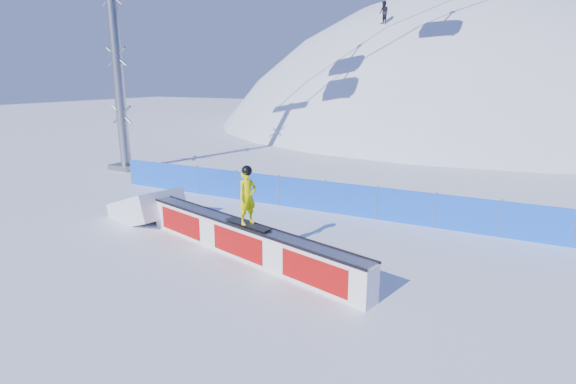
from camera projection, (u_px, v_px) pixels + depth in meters
The scene contains 6 objects.
ground at pixel (296, 258), 12.74m from camera, with size 160.00×160.00×0.00m, color white.
snow_hill at pixel (452, 276), 53.35m from camera, with size 64.00×64.00×64.00m.
safety_fence at pixel (350, 200), 16.46m from camera, with size 22.05×0.05×1.30m.
rail_box at pixel (245, 241), 12.63m from camera, with size 8.30×2.84×1.01m.
snow_ramp at pixel (148, 219), 16.24m from camera, with size 2.57×1.71×0.96m, color white, non-canonical shape.
snowboarder at pixel (247, 196), 12.19m from camera, with size 1.62×0.71×1.67m.
Camera 1 is at (5.25, -10.65, 4.98)m, focal length 28.00 mm.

